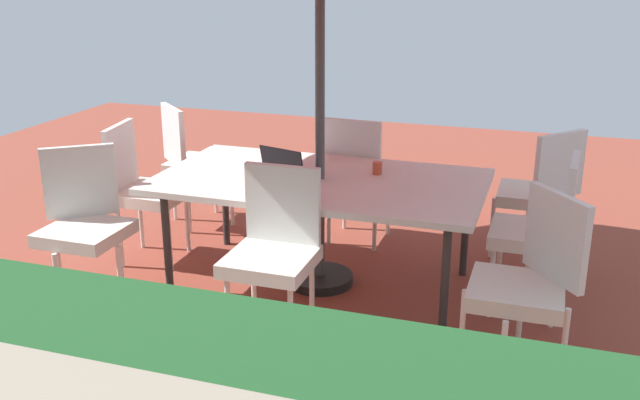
% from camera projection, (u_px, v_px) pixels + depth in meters
% --- Properties ---
extents(ground_plane, '(10.00, 10.00, 0.02)m').
position_uv_depth(ground_plane, '(320.00, 284.00, 4.85)').
color(ground_plane, brown).
extents(dining_table, '(2.08, 1.16, 0.73)m').
position_uv_depth(dining_table, '(320.00, 185.00, 4.63)').
color(dining_table, white).
rests_on(dining_table, ground_plane).
extents(chair_northwest, '(0.58, 0.58, 0.98)m').
position_uv_depth(chair_northwest, '(528.00, 278.00, 3.60)').
color(chair_northwest, silver).
rests_on(chair_northwest, ground_plane).
extents(chair_southwest, '(0.59, 0.58, 0.98)m').
position_uv_depth(chair_southwest, '(540.00, 189.00, 4.98)').
color(chair_southwest, silver).
rests_on(chair_southwest, ground_plane).
extents(chair_northeast, '(0.58, 0.58, 0.98)m').
position_uv_depth(chair_northeast, '(84.00, 220.00, 4.40)').
color(chair_northeast, silver).
rests_on(chair_northeast, ground_plane).
extents(chair_southeast, '(0.59, 0.59, 0.98)m').
position_uv_depth(chair_southeast, '(193.00, 158.00, 5.75)').
color(chair_southeast, silver).
rests_on(chair_southeast, ground_plane).
extents(chair_west, '(0.47, 0.46, 0.98)m').
position_uv_depth(chair_west, '(541.00, 226.00, 4.30)').
color(chair_west, silver).
rests_on(chair_west, ground_plane).
extents(chair_east, '(0.49, 0.48, 0.98)m').
position_uv_depth(chair_east, '(143.00, 185.00, 5.07)').
color(chair_east, silver).
rests_on(chair_east, ground_plane).
extents(chair_south, '(0.46, 0.47, 0.98)m').
position_uv_depth(chair_south, '(357.00, 173.00, 5.36)').
color(chair_south, silver).
rests_on(chair_south, ground_plane).
extents(chair_north, '(0.46, 0.46, 0.98)m').
position_uv_depth(chair_north, '(274.00, 247.00, 3.99)').
color(chair_north, silver).
rests_on(chair_north, ground_plane).
extents(laptop, '(0.38, 0.33, 0.21)m').
position_uv_depth(laptop, '(289.00, 171.00, 4.60)').
color(laptop, '#2D2D33').
rests_on(laptop, dining_table).
extents(cup, '(0.06, 0.06, 0.08)m').
position_uv_depth(cup, '(377.00, 168.00, 4.69)').
color(cup, '#CC4C33').
rests_on(cup, dining_table).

